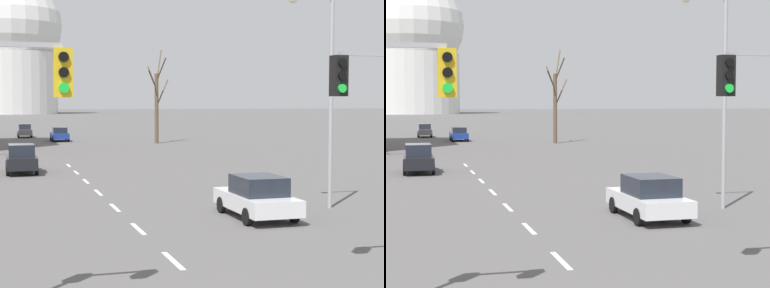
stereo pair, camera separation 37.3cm
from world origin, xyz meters
TOP-DOWN VIEW (x-y plane):
  - lane_stripe_1 at (0.00, 6.99)m, footprint 0.16×2.00m
  - lane_stripe_2 at (0.00, 11.49)m, footprint 0.16×2.00m
  - lane_stripe_3 at (0.00, 15.99)m, footprint 0.16×2.00m
  - lane_stripe_4 at (0.00, 20.49)m, footprint 0.16×2.00m
  - lane_stripe_5 at (0.00, 24.99)m, footprint 0.16×2.00m
  - lane_stripe_6 at (0.00, 29.49)m, footprint 0.16×2.00m
  - lane_stripe_7 at (0.00, 33.99)m, footprint 0.16×2.00m
  - traffic_signal_near_left at (-4.27, 3.58)m, footprint 2.05×0.34m
  - traffic_signal_near_right at (4.36, 4.27)m, footprint 1.93×0.34m
  - street_lamp_right at (7.87, 13.46)m, footprint 1.95×0.36m
  - sedan_near_left at (4.57, 12.25)m, footprint 1.94×4.30m
  - sedan_near_right at (-3.16, 30.03)m, footprint 1.80×4.36m
  - sedan_mid_centre at (1.86, 61.62)m, footprint 1.82×4.46m
  - sedan_far_left at (-1.49, 70.58)m, footprint 1.71×4.00m
  - bare_tree_right_near at (11.20, 55.12)m, footprint 2.99×3.88m
  - capitol_dome at (0.00, 238.30)m, footprint 37.58×37.58m

SIDE VIEW (x-z plane):
  - lane_stripe_1 at x=0.00m, z-range 0.00..0.01m
  - lane_stripe_2 at x=0.00m, z-range 0.00..0.01m
  - lane_stripe_3 at x=0.00m, z-range 0.00..0.01m
  - lane_stripe_4 at x=0.00m, z-range 0.00..0.01m
  - lane_stripe_5 at x=0.00m, z-range 0.00..0.01m
  - lane_stripe_6 at x=0.00m, z-range 0.00..0.01m
  - lane_stripe_7 at x=0.00m, z-range 0.00..0.01m
  - sedan_mid_centre at x=1.86m, z-range 0.01..1.53m
  - sedan_near_left at x=4.57m, z-range 0.00..1.56m
  - sedan_far_left at x=-1.49m, z-range -0.01..1.62m
  - sedan_near_right at x=-3.16m, z-range -0.01..1.73m
  - traffic_signal_near_left at x=-4.27m, z-range 1.44..7.00m
  - traffic_signal_near_right at x=4.36m, z-range 1.44..7.05m
  - bare_tree_right_near at x=11.20m, z-range -0.61..9.17m
  - street_lamp_right at x=7.87m, z-range 0.92..9.28m
  - capitol_dome at x=0.00m, z-range -0.68..52.39m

